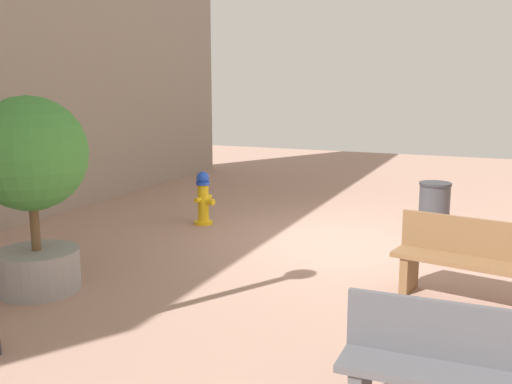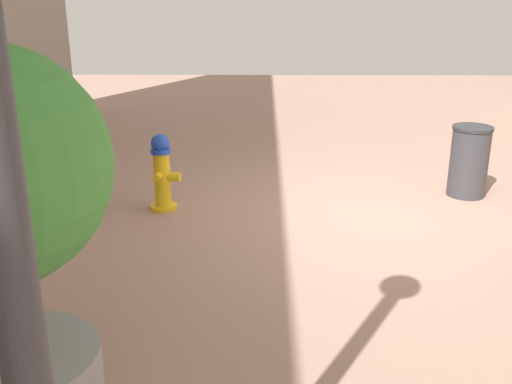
% 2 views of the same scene
% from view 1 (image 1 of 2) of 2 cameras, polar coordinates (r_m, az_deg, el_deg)
% --- Properties ---
extents(ground_plane, '(23.40, 23.40, 0.00)m').
position_cam_1_polar(ground_plane, '(9.54, 8.18, -4.73)').
color(ground_plane, '#9E7A6B').
extents(fire_hydrant, '(0.40, 0.42, 0.94)m').
position_cam_1_polar(fire_hydrant, '(10.53, -5.04, -0.56)').
color(fire_hydrant, gold).
rests_on(fire_hydrant, ground_plane).
extents(bench_near, '(1.76, 0.77, 0.95)m').
position_cam_1_polar(bench_near, '(7.30, 19.71, -6.04)').
color(bench_near, brown).
rests_on(bench_near, ground_plane).
extents(bench_far, '(1.53, 0.44, 0.95)m').
position_cam_1_polar(bench_far, '(4.64, 17.85, -15.84)').
color(bench_far, '#4C4C51').
rests_on(bench_far, ground_plane).
extents(planter_tree, '(1.34, 1.34, 2.34)m').
position_cam_1_polar(planter_tree, '(7.48, -20.62, 1.60)').
color(planter_tree, gray).
rests_on(planter_tree, ground_plane).
extents(trash_bin, '(0.50, 0.50, 0.91)m').
position_cam_1_polar(trash_bin, '(9.94, 16.60, -1.72)').
color(trash_bin, '#38383D').
rests_on(trash_bin, ground_plane).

